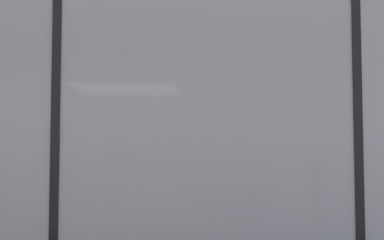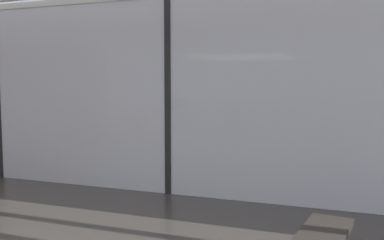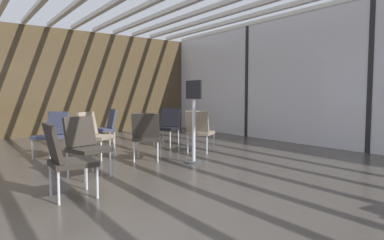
# 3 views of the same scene
# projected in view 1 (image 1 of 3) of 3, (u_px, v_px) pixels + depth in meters

# --- Properties ---
(glass_curtain_wall) EXTENTS (14.00, 0.08, 3.15)m
(glass_curtain_wall) POSITION_uv_depth(u_px,v_px,m) (57.00, 114.00, 4.24)
(glass_curtain_wall) COLOR silver
(glass_curtain_wall) RESTS_ON ground
(window_mullion_1) EXTENTS (0.10, 0.12, 3.15)m
(window_mullion_1) POSITION_uv_depth(u_px,v_px,m) (57.00, 114.00, 4.24)
(window_mullion_1) COLOR black
(window_mullion_1) RESTS_ON ground
(window_mullion_2) EXTENTS (0.10, 0.12, 3.15)m
(window_mullion_2) POSITION_uv_depth(u_px,v_px,m) (356.00, 114.00, 4.29)
(window_mullion_2) COLOR black
(window_mullion_2) RESTS_ON ground
(parked_airplane) EXTENTS (14.47, 3.99, 3.99)m
(parked_airplane) POSITION_uv_depth(u_px,v_px,m) (88.00, 111.00, 9.73)
(parked_airplane) COLOR silver
(parked_airplane) RESTS_ON ground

